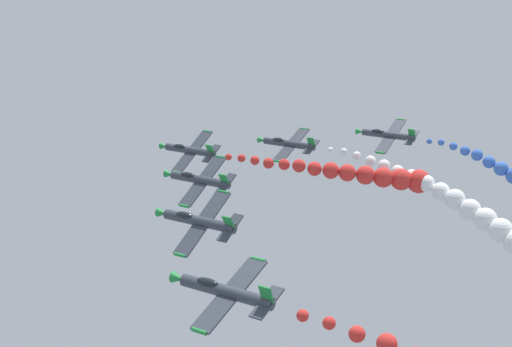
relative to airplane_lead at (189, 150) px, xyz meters
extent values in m
cylinder|color=#333842|center=(0.02, -0.18, -0.03)|extent=(1.51, 9.00, 1.51)
cone|color=#1E8438|center=(0.02, 4.92, -0.03)|extent=(1.43, 1.20, 1.43)
cube|color=#333842|center=(0.07, -0.58, -0.11)|extent=(8.03, 1.90, 4.80)
cylinder|color=#1E8438|center=(-3.90, -0.58, -2.44)|extent=(0.49, 1.40, 0.49)
cylinder|color=#1E8438|center=(4.04, -0.58, 2.21)|extent=(0.49, 1.40, 0.49)
cube|color=#333842|center=(-0.01, -4.18, 0.02)|extent=(3.37, 1.20, 2.08)
cube|color=#1E8438|center=(-0.47, -4.28, 0.81)|extent=(0.93, 1.10, 1.45)
ellipsoid|color=black|center=(-0.23, 1.62, 0.40)|extent=(1.04, 2.20, 1.01)
sphere|color=red|center=(0.01, -7.28, -0.10)|extent=(0.99, 0.99, 0.99)
sphere|color=red|center=(0.28, -9.37, -0.05)|extent=(1.17, 1.17, 1.17)
sphere|color=red|center=(0.60, -11.47, -0.17)|extent=(1.34, 1.34, 1.34)
sphere|color=red|center=(0.96, -13.57, -0.37)|extent=(1.57, 1.57, 1.57)
sphere|color=red|center=(1.82, -15.67, -0.45)|extent=(1.62, 1.62, 1.62)
sphere|color=red|center=(2.41, -17.76, -0.47)|extent=(1.91, 1.91, 1.91)
sphere|color=red|center=(3.14, -19.86, -0.77)|extent=(2.05, 2.05, 2.05)
sphere|color=red|center=(4.10, -21.96, -0.93)|extent=(2.39, 2.39, 2.39)
sphere|color=red|center=(5.07, -24.06, -1.18)|extent=(2.45, 2.45, 2.45)
sphere|color=red|center=(6.56, -26.15, -1.56)|extent=(2.70, 2.70, 2.70)
sphere|color=red|center=(7.99, -28.25, -1.92)|extent=(2.88, 2.88, 2.88)
sphere|color=red|center=(9.47, -30.35, -2.25)|extent=(3.08, 3.08, 3.08)
sphere|color=red|center=(10.89, -32.45, -2.54)|extent=(3.39, 3.39, 3.39)
cylinder|color=#333842|center=(-12.66, -11.60, 0.12)|extent=(1.50, 9.00, 1.50)
cone|color=#1E8438|center=(-12.66, -6.50, 0.12)|extent=(1.43, 1.20, 1.43)
cube|color=#333842|center=(-12.61, -12.00, 0.03)|extent=(8.05, 1.90, 4.77)
cylinder|color=#1E8438|center=(-16.59, -12.00, -2.27)|extent=(0.49, 1.40, 0.49)
cylinder|color=#1E8438|center=(-8.63, -12.00, 2.34)|extent=(0.49, 1.40, 0.49)
cube|color=#333842|center=(-12.69, -15.60, 0.16)|extent=(3.38, 1.20, 2.06)
cube|color=#1E8438|center=(-13.14, -15.70, 0.96)|extent=(0.92, 1.10, 1.45)
ellipsoid|color=black|center=(-12.91, -9.80, 0.55)|extent=(1.04, 2.20, 1.01)
cylinder|color=#333842|center=(12.31, -10.39, -0.14)|extent=(1.44, 9.00, 1.44)
cone|color=#1E8438|center=(12.31, -5.29, -0.14)|extent=(1.37, 1.20, 1.37)
cube|color=#333842|center=(12.35, -10.79, -0.23)|extent=(8.55, 1.90, 3.73)
cylinder|color=#1E8438|center=(8.11, -10.79, -2.01)|extent=(0.47, 1.40, 0.47)
cylinder|color=#1E8438|center=(16.60, -10.79, 1.55)|extent=(0.47, 1.40, 0.47)
cube|color=#333842|center=(12.30, -14.39, -0.09)|extent=(3.57, 1.20, 1.64)
cube|color=#1E8438|center=(11.94, -14.49, 0.75)|extent=(0.75, 1.10, 1.53)
ellipsoid|color=black|center=(12.12, -8.59, 0.32)|extent=(1.01, 2.20, 0.96)
sphere|color=white|center=(12.39, -17.67, -0.21)|extent=(0.87, 0.87, 0.87)
sphere|color=white|center=(12.29, -19.95, -0.14)|extent=(1.07, 1.07, 1.07)
sphere|color=white|center=(12.01, -22.24, -0.40)|extent=(1.24, 1.24, 1.24)
sphere|color=white|center=(11.87, -24.52, -0.88)|extent=(1.64, 1.64, 1.64)
sphere|color=white|center=(11.62, -26.80, -1.23)|extent=(1.85, 1.85, 1.85)
sphere|color=white|center=(11.23, -29.09, -1.65)|extent=(1.82, 1.82, 1.82)
sphere|color=white|center=(10.93, -31.37, -2.00)|extent=(2.07, 2.07, 2.07)
sphere|color=white|center=(10.61, -33.65, -2.59)|extent=(2.41, 2.41, 2.41)
sphere|color=white|center=(10.09, -35.93, -3.29)|extent=(2.56, 2.56, 2.56)
sphere|color=white|center=(9.34, -38.22, -3.82)|extent=(2.85, 2.85, 2.85)
sphere|color=white|center=(8.87, -40.50, -4.78)|extent=(2.93, 2.93, 2.93)
sphere|color=white|center=(8.24, -42.78, -5.56)|extent=(3.16, 3.16, 3.16)
sphere|color=white|center=(7.43, -45.07, -6.41)|extent=(3.24, 3.24, 3.24)
cylinder|color=#333842|center=(-26.21, -21.71, 0.34)|extent=(1.51, 9.00, 1.51)
cone|color=#1E8438|center=(-26.21, -16.61, 0.34)|extent=(1.43, 1.20, 1.43)
cube|color=#333842|center=(-26.16, -22.11, 0.25)|extent=(7.99, 1.90, 4.87)
cylinder|color=#1E8438|center=(-30.10, -22.11, -2.11)|extent=(0.49, 1.40, 0.49)
cylinder|color=#1E8438|center=(-22.21, -22.11, 2.61)|extent=(0.49, 1.40, 0.49)
cube|color=#333842|center=(-26.23, -25.71, 0.38)|extent=(3.35, 1.20, 2.10)
cube|color=#1E8438|center=(-26.70, -25.81, 1.16)|extent=(0.94, 1.10, 1.45)
ellipsoid|color=black|center=(-26.46, -19.91, 0.76)|extent=(1.05, 2.20, 1.01)
cylinder|color=#333842|center=(24.73, -21.96, 0.37)|extent=(1.47, 9.00, 1.47)
cone|color=#1E8438|center=(24.73, -16.86, 0.37)|extent=(1.39, 1.20, 1.39)
cube|color=#333842|center=(24.77, -22.36, 0.28)|extent=(8.38, 1.90, 4.13)
cylinder|color=#1E8438|center=(20.62, -22.36, -1.71)|extent=(0.48, 1.40, 0.48)
cylinder|color=#1E8438|center=(28.92, -22.36, 2.26)|extent=(0.48, 1.40, 0.48)
cube|color=#333842|center=(24.71, -25.96, 0.41)|extent=(3.51, 1.20, 1.80)
cube|color=#1E8438|center=(24.31, -26.06, 1.24)|extent=(0.82, 1.10, 1.50)
ellipsoid|color=black|center=(24.51, -20.16, 0.81)|extent=(1.02, 2.20, 0.98)
sphere|color=blue|center=(24.69, -28.91, 0.18)|extent=(0.88, 0.88, 0.88)
sphere|color=blue|center=(24.56, -30.86, 0.27)|extent=(1.04, 1.04, 1.04)
sphere|color=blue|center=(24.64, -32.82, -0.13)|extent=(1.26, 1.26, 1.26)
sphere|color=blue|center=(24.38, -34.77, -0.55)|extent=(1.53, 1.53, 1.53)
sphere|color=blue|center=(24.08, -36.73, -0.89)|extent=(1.80, 1.80, 1.80)
sphere|color=blue|center=(23.76, -38.68, -1.65)|extent=(1.91, 1.91, 1.91)
sphere|color=blue|center=(23.40, -40.64, -2.32)|extent=(2.19, 2.19, 2.19)
cylinder|color=#333842|center=(-38.73, -33.94, 0.11)|extent=(1.40, 9.00, 1.40)
cone|color=#1E8438|center=(-38.73, -28.84, 0.11)|extent=(1.33, 1.20, 1.33)
cube|color=#333842|center=(-38.70, -34.34, 0.01)|extent=(8.74, 1.90, 3.22)
cylinder|color=#1E8438|center=(-43.04, -34.34, -1.52)|extent=(0.46, 1.40, 0.46)
cylinder|color=#1E8438|center=(-34.36, -34.34, 1.54)|extent=(0.46, 1.40, 0.46)
cube|color=#333842|center=(-38.75, -37.94, 0.15)|extent=(3.64, 1.20, 1.43)
cube|color=#1E8438|center=(-39.05, -38.04, 1.02)|extent=(0.66, 1.10, 1.56)
ellipsoid|color=black|center=(-38.90, -32.14, 0.57)|extent=(0.99, 2.20, 0.93)
sphere|color=red|center=(-38.86, -41.27, -0.05)|extent=(0.99, 0.99, 0.99)
sphere|color=red|center=(-38.91, -43.61, -0.03)|extent=(1.04, 1.04, 1.04)
sphere|color=red|center=(-38.90, -45.94, -0.29)|extent=(1.28, 1.28, 1.28)
sphere|color=red|center=(-38.77, -48.27, -0.46)|extent=(1.56, 1.56, 1.56)
camera|label=1|loc=(-83.79, -65.75, 25.48)|focal=50.48mm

